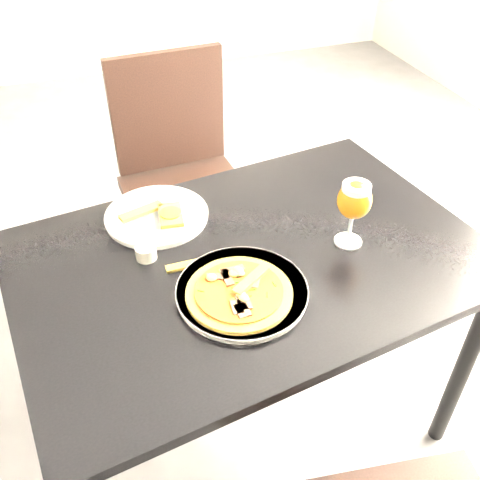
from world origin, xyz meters
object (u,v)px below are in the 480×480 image
object	(u,v)px
dining_table	(251,280)
pizza	(239,292)
beer_glass	(355,201)
chair_far	(183,177)

from	to	relation	value
dining_table	pizza	xyz separation A→B (m)	(-0.08, -0.15, 0.12)
dining_table	beer_glass	bearing A→B (deg)	-15.73
dining_table	chair_far	size ratio (longest dim) A/B	1.32
dining_table	pizza	world-z (taller)	pizza
dining_table	chair_far	bearing A→B (deg)	82.85
chair_far	pizza	bearing A→B (deg)	-98.22
pizza	beer_glass	bearing A→B (deg)	17.83
dining_table	beer_glass	distance (m)	0.35
chair_far	pizza	xyz separation A→B (m)	(-0.07, -0.89, 0.23)
chair_far	pizza	size ratio (longest dim) A/B	3.94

